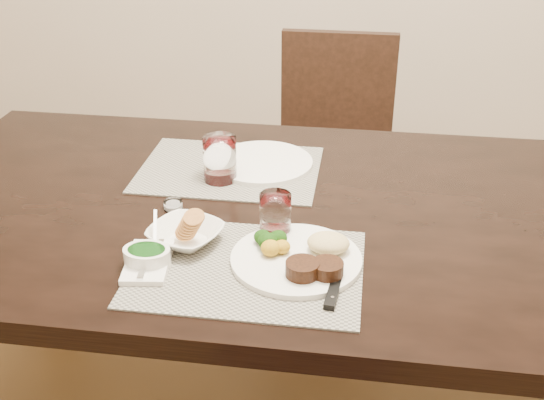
# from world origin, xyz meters

# --- Properties ---
(dining_table) EXTENTS (2.00, 1.00, 0.75)m
(dining_table) POSITION_xyz_m (0.00, 0.00, 0.67)
(dining_table) COLOR black
(dining_table) RESTS_ON ground
(chair_far) EXTENTS (0.42, 0.42, 0.90)m
(chair_far) POSITION_xyz_m (0.00, 0.93, 0.50)
(chair_far) COLOR black
(chair_far) RESTS_ON ground
(placemat_near) EXTENTS (0.46, 0.34, 0.00)m
(placemat_near) POSITION_xyz_m (-0.10, -0.27, 0.75)
(placemat_near) COLOR gray
(placemat_near) RESTS_ON dining_table
(placemat_far) EXTENTS (0.46, 0.34, 0.00)m
(placemat_far) POSITION_xyz_m (-0.23, 0.17, 0.75)
(placemat_far) COLOR gray
(placemat_far) RESTS_ON dining_table
(dinner_plate) EXTENTS (0.27, 0.27, 0.05)m
(dinner_plate) POSITION_xyz_m (0.00, -0.24, 0.77)
(dinner_plate) COLOR white
(dinner_plate) RESTS_ON placemat_near
(napkin_fork) EXTENTS (0.11, 0.16, 0.02)m
(napkin_fork) POSITION_xyz_m (-0.30, -0.29, 0.76)
(napkin_fork) COLOR silver
(napkin_fork) RESTS_ON placemat_near
(steak_knife) EXTENTS (0.03, 0.24, 0.01)m
(steak_knife) POSITION_xyz_m (0.07, -0.31, 0.76)
(steak_knife) COLOR white
(steak_knife) RESTS_ON placemat_near
(cracker_bowl) EXTENTS (0.19, 0.19, 0.07)m
(cracker_bowl) POSITION_xyz_m (-0.25, -0.19, 0.77)
(cracker_bowl) COLOR white
(cracker_bowl) RESTS_ON placemat_near
(sauce_ramekin) EXTENTS (0.10, 0.14, 0.08)m
(sauce_ramekin) POSITION_xyz_m (-0.30, -0.29, 0.77)
(sauce_ramekin) COLOR white
(sauce_ramekin) RESTS_ON placemat_near
(wine_glass_near) EXTENTS (0.07, 0.07, 0.09)m
(wine_glass_near) POSITION_xyz_m (-0.07, -0.13, 0.80)
(wine_glass_near) COLOR white
(wine_glass_near) RESTS_ON placemat_near
(far_plate) EXTENTS (0.26, 0.26, 0.01)m
(far_plate) POSITION_xyz_m (-0.15, 0.21, 0.76)
(far_plate) COLOR white
(far_plate) RESTS_ON placemat_far
(wine_glass_far) EXTENTS (0.08, 0.08, 0.11)m
(wine_glass_far) POSITION_xyz_m (-0.24, 0.11, 0.80)
(wine_glass_far) COLOR white
(wine_glass_far) RESTS_ON placemat_far
(salt_cellar) EXTENTS (0.04, 0.04, 0.02)m
(salt_cellar) POSITION_xyz_m (-0.32, -0.05, 0.76)
(salt_cellar) COLOR white
(salt_cellar) RESTS_ON dining_table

